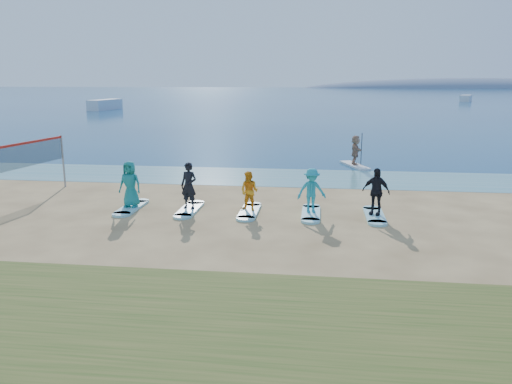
# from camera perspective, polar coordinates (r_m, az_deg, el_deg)

# --- Properties ---
(ground) EXTENTS (600.00, 600.00, 0.00)m
(ground) POSITION_cam_1_polar(r_m,az_deg,el_deg) (16.50, -2.38, -5.21)
(ground) COLOR tan
(ground) RESTS_ON ground
(shallow_water) EXTENTS (600.00, 600.00, 0.00)m
(shallow_water) POSITION_cam_1_polar(r_m,az_deg,el_deg) (26.60, 1.37, 1.75)
(shallow_water) COLOR teal
(shallow_water) RESTS_ON ground
(ocean) EXTENTS (600.00, 600.00, 0.00)m
(ocean) POSITION_cam_1_polar(r_m,az_deg,el_deg) (175.57, 6.45, 11.03)
(ocean) COLOR navy
(ocean) RESTS_ON ground
(island_ridge) EXTENTS (220.00, 56.00, 18.00)m
(island_ridge) POSITION_cam_1_polar(r_m,az_deg,el_deg) (328.76, 23.96, 10.81)
(island_ridge) COLOR slate
(island_ridge) RESTS_ON ground
(paddleboard) EXTENTS (1.68, 3.06, 0.12)m
(paddleboard) POSITION_cam_1_polar(r_m,az_deg,el_deg) (30.41, 11.22, 3.00)
(paddleboard) COLOR silver
(paddleboard) RESTS_ON ground
(paddleboarder) EXTENTS (0.63, 1.64, 1.73)m
(paddleboarder) POSITION_cam_1_polar(r_m,az_deg,el_deg) (30.27, 11.29, 4.73)
(paddleboarder) COLOR tan
(paddleboarder) RESTS_ON paddleboard
(boat_offshore_a) EXTENTS (3.02, 8.39, 1.72)m
(boat_offshore_a) POSITION_cam_1_polar(r_m,az_deg,el_deg) (90.01, -16.83, 8.99)
(boat_offshore_a) COLOR silver
(boat_offshore_a) RESTS_ON ground
(boat_offshore_b) EXTENTS (4.16, 6.44, 1.47)m
(boat_offshore_b) POSITION_cam_1_polar(r_m,az_deg,el_deg) (128.84, 22.82, 9.53)
(boat_offshore_b) COLOR silver
(boat_offshore_b) RESTS_ON ground
(surfboard_0) EXTENTS (0.70, 2.20, 0.09)m
(surfboard_0) POSITION_cam_1_polar(r_m,az_deg,el_deg) (20.70, -14.05, -1.73)
(surfboard_0) COLOR #8FD7DD
(surfboard_0) RESTS_ON ground
(student_0) EXTENTS (0.95, 0.67, 1.84)m
(student_0) POSITION_cam_1_polar(r_m,az_deg,el_deg) (20.49, -14.19, 0.89)
(student_0) COLOR #1A7E79
(student_0) RESTS_ON surfboard_0
(surfboard_1) EXTENTS (0.70, 2.20, 0.09)m
(surfboard_1) POSITION_cam_1_polar(r_m,az_deg,el_deg) (19.97, -7.61, -1.99)
(surfboard_1) COLOR #8FD7DD
(surfboard_1) RESTS_ON ground
(student_1) EXTENTS (0.76, 0.60, 1.84)m
(student_1) POSITION_cam_1_polar(r_m,az_deg,el_deg) (19.75, -7.69, 0.72)
(student_1) COLOR black
(student_1) RESTS_ON surfboard_1
(surfboard_2) EXTENTS (0.70, 2.20, 0.09)m
(surfboard_2) POSITION_cam_1_polar(r_m,az_deg,el_deg) (19.50, -0.77, -2.23)
(surfboard_2) COLOR #8FD7DD
(surfboard_2) RESTS_ON ground
(student_2) EXTENTS (0.90, 0.80, 1.54)m
(student_2) POSITION_cam_1_polar(r_m,az_deg,el_deg) (19.31, -0.77, 0.10)
(student_2) COLOR orange
(student_2) RESTS_ON surfboard_2
(surfboard_3) EXTENTS (0.70, 2.20, 0.09)m
(surfboard_3) POSITION_cam_1_polar(r_m,az_deg,el_deg) (19.33, 6.30, -2.45)
(surfboard_3) COLOR #8FD7DD
(surfboard_3) RESTS_ON ground
(student_3) EXTENTS (1.24, 0.92, 1.71)m
(student_3) POSITION_cam_1_polar(r_m,az_deg,el_deg) (19.11, 6.37, 0.16)
(student_3) COLOR teal
(student_3) RESTS_ON surfboard_3
(surfboard_4) EXTENTS (0.70, 2.20, 0.09)m
(surfboard_4) POSITION_cam_1_polar(r_m,az_deg,el_deg) (19.45, 13.40, -2.63)
(surfboard_4) COLOR #8FD7DD
(surfboard_4) RESTS_ON ground
(student_4) EXTENTS (1.13, 0.82, 1.78)m
(student_4) POSITION_cam_1_polar(r_m,az_deg,el_deg) (19.23, 13.54, 0.06)
(student_4) COLOR black
(student_4) RESTS_ON surfboard_4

